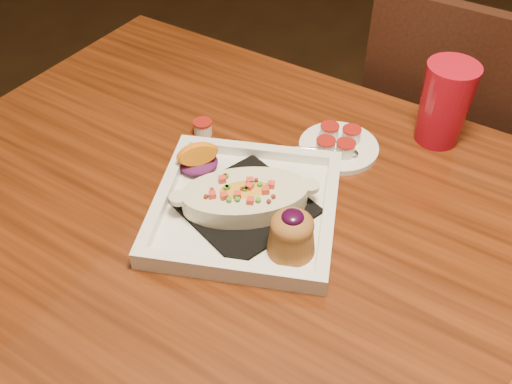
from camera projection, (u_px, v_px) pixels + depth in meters
The scene contains 6 objects.
table at pixel (338, 322), 0.84m from camera, with size 1.50×0.90×0.75m.
chair_far at pixel (453, 163), 1.32m from camera, with size 0.42×0.42×0.93m.
plate at pixel (249, 205), 0.84m from camera, with size 0.35×0.35×0.08m.
saucer at pixel (337, 145), 0.97m from camera, with size 0.14×0.14×0.09m.
creamer_loose at pixel (203, 128), 1.00m from camera, with size 0.03×0.03×0.03m.
red_tumbler at pixel (445, 104), 0.95m from camera, with size 0.09×0.09×0.14m, color red.
Camera 1 is at (0.15, -0.47, 1.37)m, focal length 40.00 mm.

